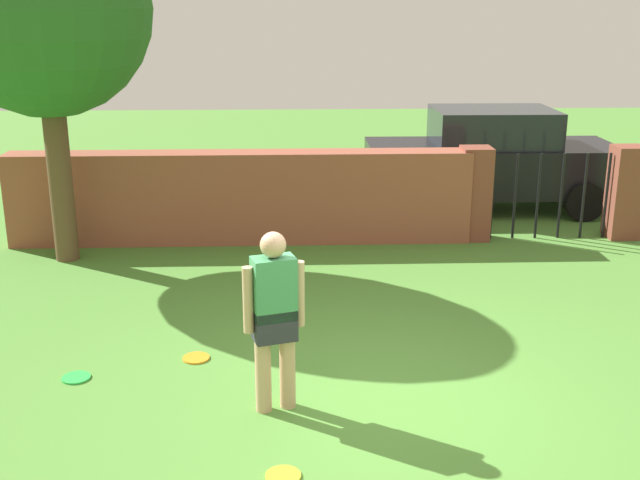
% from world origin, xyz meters
% --- Properties ---
extents(ground_plane, '(40.00, 40.00, 0.00)m').
position_xyz_m(ground_plane, '(0.00, 0.00, 0.00)').
color(ground_plane, '#4C8433').
extents(brick_wall, '(6.75, 0.50, 1.35)m').
position_xyz_m(brick_wall, '(-1.50, 4.97, 0.68)').
color(brick_wall, brown).
rests_on(brick_wall, ground).
extents(tree, '(2.76, 2.76, 4.73)m').
position_xyz_m(tree, '(-3.88, 4.22, 3.33)').
color(tree, brown).
rests_on(tree, ground).
extents(person, '(0.52, 0.31, 1.62)m').
position_xyz_m(person, '(-0.92, -0.08, 0.90)').
color(person, tan).
rests_on(person, ground).
extents(fence_gate, '(2.71, 0.44, 1.40)m').
position_xyz_m(fence_gate, '(3.11, 4.97, 0.70)').
color(fence_gate, brown).
rests_on(fence_gate, ground).
extents(car, '(4.22, 1.96, 1.72)m').
position_xyz_m(car, '(2.67, 6.77, 0.86)').
color(car, black).
rests_on(car, ground).
extents(frisbee_yellow, '(0.27, 0.27, 0.02)m').
position_xyz_m(frisbee_yellow, '(-0.85, -1.13, 0.01)').
color(frisbee_yellow, yellow).
rests_on(frisbee_yellow, ground).
extents(frisbee_orange, '(0.27, 0.27, 0.02)m').
position_xyz_m(frisbee_orange, '(-1.74, 0.94, 0.01)').
color(frisbee_orange, orange).
rests_on(frisbee_orange, ground).
extents(frisbee_green, '(0.27, 0.27, 0.02)m').
position_xyz_m(frisbee_green, '(-2.83, 0.56, 0.01)').
color(frisbee_green, green).
rests_on(frisbee_green, ground).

